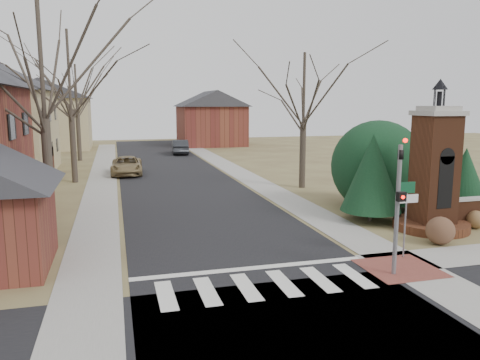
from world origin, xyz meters
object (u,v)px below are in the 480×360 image
object	(u,v)px
sign_post	(406,204)
brick_gate_monument	(434,181)
pickup_truck	(127,166)
distant_car	(180,147)
traffic_signal_pole	(398,196)

from	to	relation	value
sign_post	brick_gate_monument	bearing A→B (deg)	41.42
pickup_truck	distant_car	distance (m)	14.79
brick_gate_monument	distant_car	xyz separation A→B (m)	(-6.42, 33.30, -1.39)
distant_car	pickup_truck	bearing A→B (deg)	70.81
brick_gate_monument	distant_car	distance (m)	33.94
traffic_signal_pole	brick_gate_monument	xyz separation A→B (m)	(4.70, 4.42, -0.42)
sign_post	brick_gate_monument	world-z (taller)	brick_gate_monument
brick_gate_monument	distant_car	world-z (taller)	brick_gate_monument
traffic_signal_pole	pickup_truck	world-z (taller)	traffic_signal_pole
brick_gate_monument	distant_car	bearing A→B (deg)	100.90
traffic_signal_pole	distant_car	xyz separation A→B (m)	(-1.72, 37.72, -1.81)
traffic_signal_pole	distant_car	distance (m)	37.81
traffic_signal_pole	distant_car	bearing A→B (deg)	92.60
traffic_signal_pole	sign_post	world-z (taller)	traffic_signal_pole
brick_gate_monument	pickup_truck	bearing A→B (deg)	122.09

